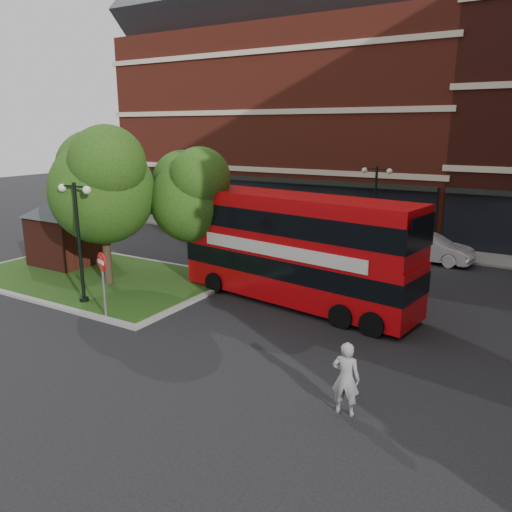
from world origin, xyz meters
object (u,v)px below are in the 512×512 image
Objects in this scene: bus at (296,242)px; woman at (346,378)px; car_white at (429,248)px; car_silver at (259,224)px.

bus is 8.54m from woman.
car_white is (-1.52, 16.50, -0.21)m from woman.
woman is (4.82, -6.86, -1.60)m from bus.
car_white is (11.57, -1.50, 0.05)m from car_silver.
bus is at bearing -141.33° from car_silver.
bus is at bearing -61.70° from woman.
bus is 5.40× the size of woman.
car_silver is (-13.09, 18.00, -0.26)m from woman.
bus reaches higher than car_silver.
bus reaches higher than woman.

